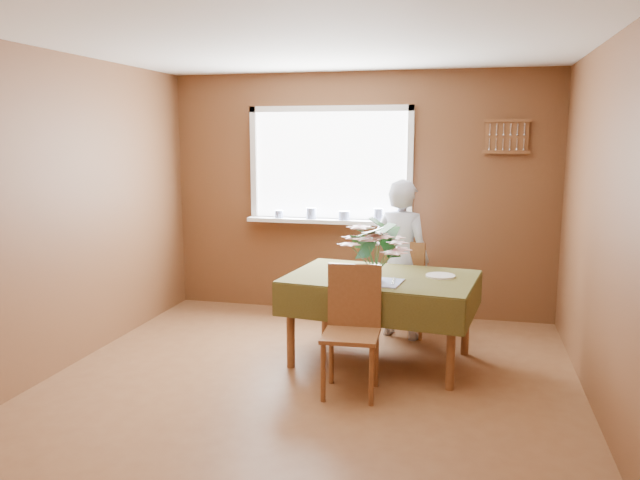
% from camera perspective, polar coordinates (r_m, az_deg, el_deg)
% --- Properties ---
extents(floor, '(4.50, 4.50, 0.00)m').
position_cam_1_polar(floor, '(4.66, -1.64, -13.96)').
color(floor, brown).
rests_on(floor, ground).
extents(ceiling, '(4.50, 4.50, 0.00)m').
position_cam_1_polar(ceiling, '(4.32, -1.81, 18.10)').
color(ceiling, white).
rests_on(ceiling, wall_back).
extents(wall_back, '(4.00, 0.00, 4.00)m').
position_cam_1_polar(wall_back, '(6.50, 3.54, 4.14)').
color(wall_back, brown).
rests_on(wall_back, floor).
extents(wall_front, '(4.00, 0.00, 4.00)m').
position_cam_1_polar(wall_front, '(2.27, -17.01, -6.35)').
color(wall_front, brown).
rests_on(wall_front, floor).
extents(wall_left, '(0.00, 4.50, 4.50)m').
position_cam_1_polar(wall_left, '(5.21, -23.47, 2.05)').
color(wall_left, brown).
rests_on(wall_left, floor).
extents(wall_right, '(0.00, 4.50, 4.50)m').
position_cam_1_polar(wall_right, '(4.25, 25.25, 0.43)').
color(wall_right, brown).
rests_on(wall_right, floor).
extents(window_assembly, '(1.72, 0.20, 1.22)m').
position_cam_1_polar(window_assembly, '(6.50, 0.91, 5.14)').
color(window_assembly, white).
rests_on(window_assembly, wall_back).
extents(spoon_rack, '(0.44, 0.05, 0.33)m').
position_cam_1_polar(spoon_rack, '(6.34, 16.71, 9.06)').
color(spoon_rack, brown).
rests_on(spoon_rack, wall_back).
extents(dining_table, '(1.61, 1.20, 0.73)m').
position_cam_1_polar(dining_table, '(5.14, 5.63, -4.21)').
color(dining_table, brown).
rests_on(dining_table, floor).
extents(chair_far, '(0.47, 0.47, 0.91)m').
position_cam_1_polar(chair_far, '(5.87, 8.00, -3.94)').
color(chair_far, brown).
rests_on(chair_far, floor).
extents(chair_near, '(0.42, 0.42, 0.93)m').
position_cam_1_polar(chair_near, '(4.58, 2.98, -7.61)').
color(chair_near, brown).
rests_on(chair_near, floor).
extents(seated_woman, '(0.63, 0.51, 1.47)m').
position_cam_1_polar(seated_woman, '(5.77, 7.44, -1.74)').
color(seated_woman, white).
rests_on(seated_woman, floor).
extents(flower_bouquet, '(0.51, 0.51, 0.44)m').
position_cam_1_polar(flower_bouquet, '(4.88, 5.15, -0.48)').
color(flower_bouquet, white).
rests_on(flower_bouquet, dining_table).
extents(side_plate, '(0.30, 0.30, 0.01)m').
position_cam_1_polar(side_plate, '(5.15, 10.96, -3.23)').
color(side_plate, white).
rests_on(side_plate, dining_table).
extents(table_knife, '(0.04, 0.23, 0.00)m').
position_cam_1_polar(table_knife, '(4.91, 6.75, -3.72)').
color(table_knife, silver).
rests_on(table_knife, dining_table).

